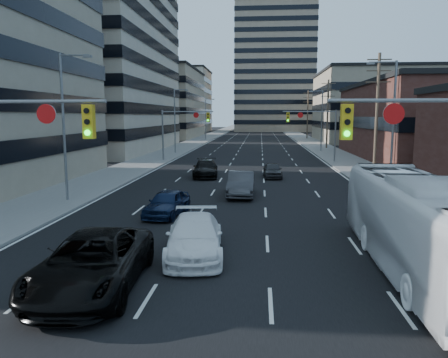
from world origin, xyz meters
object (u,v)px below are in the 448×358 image
object	(u,v)px
sedan_blue	(167,203)
white_van	(195,237)
black_pickup	(92,262)
transit_bus	(421,225)

from	to	relation	value
sedan_blue	white_van	bearing A→B (deg)	-61.56
sedan_blue	black_pickup	bearing A→B (deg)	-83.27
transit_bus	sedan_blue	xyz separation A→B (m)	(-10.44, 7.63, -0.96)
black_pickup	transit_bus	size ratio (longest dim) A/B	0.52
white_van	black_pickup	bearing A→B (deg)	-133.90
black_pickup	white_van	bearing A→B (deg)	49.36
black_pickup	sedan_blue	size ratio (longest dim) A/B	1.51
black_pickup	transit_bus	world-z (taller)	transit_bus
transit_bus	sedan_blue	size ratio (longest dim) A/B	2.90
sedan_blue	transit_bus	bearing A→B (deg)	-28.39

